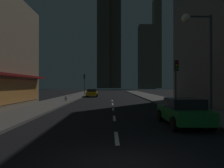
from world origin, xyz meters
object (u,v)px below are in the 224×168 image
fire_hydrant_far_left (66,98)px  traffic_light_far_left (84,80)px  car_parked_far (92,93)px  car_parked_near (183,112)px  traffic_light_near_right (176,73)px  street_lamp_right (198,40)px

fire_hydrant_far_left → traffic_light_far_left: (0.40, 16.16, 2.74)m
traffic_light_far_left → car_parked_far: bearing=-65.5°
car_parked_near → traffic_light_far_left: bearing=105.8°
car_parked_far → fire_hydrant_far_left: 12.22m
car_parked_far → traffic_light_far_left: (-1.90, 4.16, 2.45)m
traffic_light_near_right → car_parked_near: bearing=-104.4°
fire_hydrant_far_left → street_lamp_right: 18.28m
car_parked_near → traffic_light_near_right: traffic_light_near_right is taller
car_parked_far → fire_hydrant_far_left: size_ratio=6.48×
fire_hydrant_far_left → street_lamp_right: street_lamp_right is taller
car_parked_far → street_lamp_right: size_ratio=0.64×
car_parked_far → street_lamp_right: (8.98, -25.62, 4.33)m
car_parked_near → fire_hydrant_far_left: size_ratio=6.48×
traffic_light_near_right → traffic_light_far_left: (-11.00, 24.78, 0.00)m
car_parked_near → fire_hydrant_far_left: 18.62m
car_parked_far → fire_hydrant_far_left: bearing=-100.9°
car_parked_near → street_lamp_right: street_lamp_right is taller
traffic_light_near_right → street_lamp_right: street_lamp_right is taller
car_parked_far → fire_hydrant_far_left: (-2.30, -12.00, -0.29)m
fire_hydrant_far_left → traffic_light_near_right: (11.40, -8.63, 2.74)m
car_parked_far → traffic_light_far_left: size_ratio=1.01×
fire_hydrant_far_left → traffic_light_far_left: 16.39m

